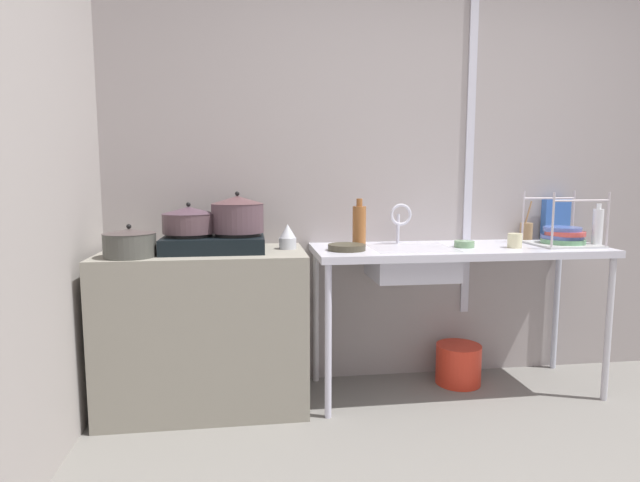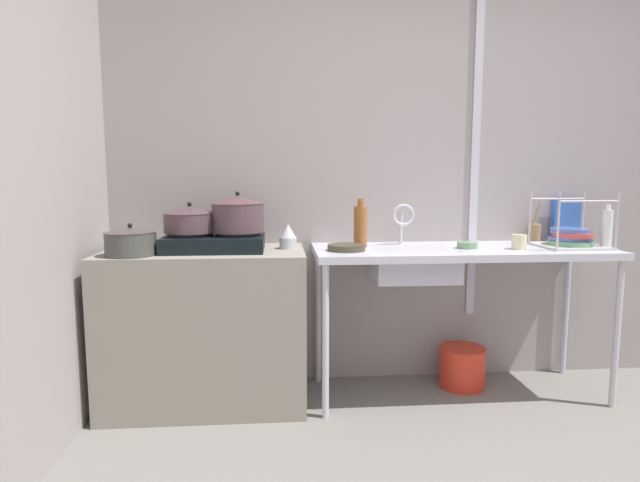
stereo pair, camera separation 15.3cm
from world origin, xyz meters
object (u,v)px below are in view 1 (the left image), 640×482
small_bowl_on_drainboard (464,244)px  bottle_by_sink (359,226)px  pot_on_right_burner (238,214)px  cereal_box (556,219)px  pot_on_left_burner (189,220)px  cup_by_rack (515,241)px  frying_pan (347,247)px  bucket_on_floor (458,364)px  pot_beside_stove (130,243)px  percolator (288,237)px  faucet (400,217)px  stove (214,243)px  bottle_by_rack (598,227)px  utensil_jar (526,231)px  dish_rack (563,236)px  sink_basin (411,263)px

small_bowl_on_drainboard → bottle_by_sink: bearing=170.0°
pot_on_right_burner → cereal_box: 2.01m
pot_on_left_burner → pot_on_right_burner: 0.26m
cup_by_rack → frying_pan: bearing=178.2°
cereal_box → bucket_on_floor: cereal_box is taller
pot_on_left_burner → pot_beside_stove: pot_on_left_burner is taller
percolator → faucet: (0.68, 0.12, 0.09)m
bottle_by_sink → stove: bearing=-174.6°
percolator → cup_by_rack: 1.28m
pot_on_left_burner → pot_beside_stove: size_ratio=1.09×
cup_by_rack → bottle_by_rack: 0.51m
pot_on_right_burner → bottle_by_sink: size_ratio=1.03×
utensil_jar → bottle_by_rack: bearing=-50.7°
bottle_by_sink → dish_rack: bearing=-4.7°
dish_rack → stove: bearing=179.4°
stove → bucket_on_floor: stove is taller
frying_pan → dish_rack: dish_rack is taller
cup_by_rack → bottle_by_rack: size_ratio=0.33×
bucket_on_floor → dish_rack: bearing=-11.1°
pot_on_left_burner → sink_basin: bearing=-0.7°
pot_on_right_burner → dish_rack: (1.88, -0.02, -0.15)m
pot_beside_stove → dish_rack: (2.41, 0.13, -0.02)m
small_bowl_on_drainboard → frying_pan: bearing=-177.4°
cup_by_rack → cereal_box: cereal_box is taller
bottle_by_sink → percolator: bearing=-175.2°
bottle_by_rack → cup_by_rack: bearing=-179.6°
pot_beside_stove → bottle_by_rack: bearing=1.4°
small_bowl_on_drainboard → cereal_box: size_ratio=0.43×
dish_rack → bucket_on_floor: (-0.57, 0.11, -0.79)m
utensil_jar → pot_beside_stove: bearing=-170.8°
frying_pan → dish_rack: bearing=1.6°
frying_pan → bucket_on_floor: frying_pan is taller
sink_basin → cup_by_rack: cup_by_rack is taller
cup_by_rack → bucket_on_floor: bearing=142.3°
dish_rack → bottle_by_rack: bearing=-20.4°
pot_on_left_burner → small_bowl_on_drainboard: bearing=-1.0°
stove → cereal_box: 2.14m
stove → dish_rack: dish_rack is taller
bottle_by_rack → bucket_on_floor: bearing=166.6°
cup_by_rack → bucket_on_floor: 0.83m
cereal_box → bottle_by_rack: bearing=-79.3°
bottle_by_sink → bucket_on_floor: (0.63, 0.01, -0.86)m
stove → pot_beside_stove: (-0.40, -0.15, 0.02)m
stove → percolator: percolator is taller
pot_on_left_burner → cereal_box: pot_on_left_burner is taller
cereal_box → pot_on_right_burner: bearing=-172.4°
pot_on_left_burner → dish_rack: dish_rack is taller
stove → bucket_on_floor: size_ratio=1.97×
percolator → bottle_by_sink: (0.41, 0.03, 0.05)m
bucket_on_floor → small_bowl_on_drainboard: bearing=-109.1°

